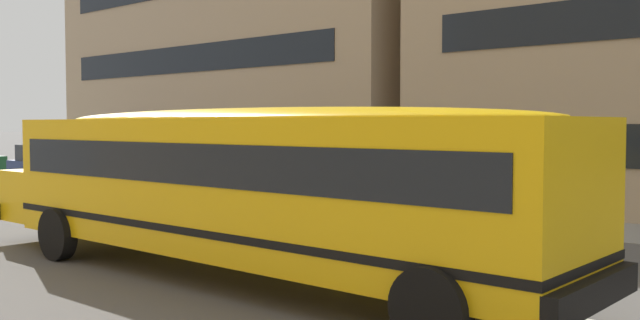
{
  "coord_description": "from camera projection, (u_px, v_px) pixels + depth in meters",
  "views": [
    {
      "loc": [
        11.97,
        -8.81,
        2.48
      ],
      "look_at": [
        4.69,
        -0.61,
        1.91
      ],
      "focal_mm": 39.78,
      "sensor_mm": 36.0,
      "label": 1
    }
  ],
  "objects": [
    {
      "name": "sidewalk_far",
      "position": [
        392.0,
        209.0,
        20.48
      ],
      "size": [
        120.0,
        3.0,
        0.01
      ],
      "primitive_type": "cube",
      "color": "gray",
      "rests_on": "ground_plane"
    },
    {
      "name": "ground_plane",
      "position": [
        170.0,
        243.0,
        14.65
      ],
      "size": [
        400.0,
        400.0,
        0.0
      ],
      "primitive_type": "plane",
      "color": "#54514F"
    },
    {
      "name": "apartment_block_far_left",
      "position": [
        286.0,
        35.0,
        33.32
      ],
      "size": [
        19.18,
        11.88,
        13.3
      ],
      "color": "tan",
      "rests_on": "ground_plane"
    },
    {
      "name": "school_bus",
      "position": [
        245.0,
        178.0,
        11.23
      ],
      "size": [
        12.2,
        2.89,
        2.72
      ],
      "rotation": [
        0.0,
        0.0,
        3.15
      ],
      "color": "yellow",
      "rests_on": "ground_plane"
    },
    {
      "name": "parked_car_white_under_tree",
      "position": [
        235.0,
        179.0,
        20.98
      ],
      "size": [
        3.98,
        2.04,
        1.64
      ],
      "rotation": [
        0.0,
        0.0,
        0.05
      ],
      "color": "silver",
      "rests_on": "ground_plane"
    },
    {
      "name": "lane_centreline",
      "position": [
        170.0,
        243.0,
        14.65
      ],
      "size": [
        110.0,
        0.16,
        0.01
      ],
      "primitive_type": "cube",
      "color": "silver",
      "rests_on": "ground_plane"
    },
    {
      "name": "parked_car_dark_blue_mid_block",
      "position": [
        47.0,
        165.0,
        28.05
      ],
      "size": [
        3.98,
        2.03,
        1.64
      ],
      "rotation": [
        0.0,
        0.0,
        -0.05
      ],
      "color": "navy",
      "rests_on": "ground_plane"
    }
  ]
}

